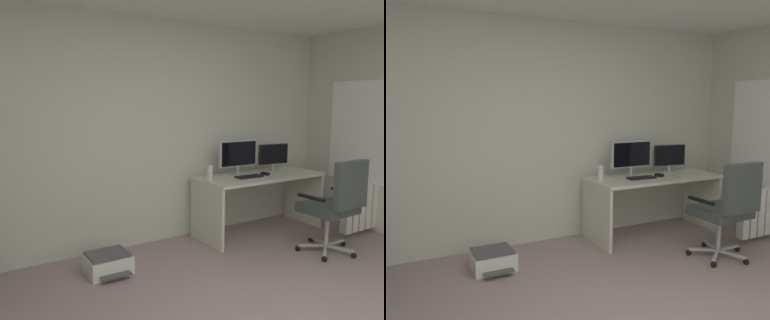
% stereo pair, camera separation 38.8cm
% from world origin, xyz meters
% --- Properties ---
extents(wall_back, '(5.52, 0.10, 2.53)m').
position_xyz_m(wall_back, '(0.00, 2.66, 1.27)').
color(wall_back, beige).
rests_on(wall_back, ground).
extents(window_pane, '(0.01, 1.30, 1.21)m').
position_xyz_m(window_pane, '(2.76, 1.47, 1.24)').
color(window_pane, white).
extents(window_frame, '(0.02, 1.38, 1.29)m').
position_xyz_m(window_frame, '(2.75, 1.47, 1.24)').
color(window_frame, white).
extents(desk, '(1.61, 0.66, 0.73)m').
position_xyz_m(desk, '(1.50, 2.20, 0.55)').
color(desk, beige).
rests_on(desk, ground).
extents(monitor_main, '(0.54, 0.18, 0.43)m').
position_xyz_m(monitor_main, '(1.24, 2.30, 0.99)').
color(monitor_main, '#B2B5B7').
rests_on(monitor_main, desk).
extents(monitor_secondary, '(0.42, 0.18, 0.35)m').
position_xyz_m(monitor_secondary, '(1.82, 2.30, 0.94)').
color(monitor_secondary, '#B2B5B7').
rests_on(monitor_secondary, desk).
extents(keyboard, '(0.35, 0.15, 0.02)m').
position_xyz_m(keyboard, '(1.27, 2.14, 0.74)').
color(keyboard, black).
rests_on(keyboard, desk).
extents(computer_mouse, '(0.08, 0.11, 0.03)m').
position_xyz_m(computer_mouse, '(1.54, 2.15, 0.75)').
color(computer_mouse, black).
rests_on(computer_mouse, desk).
extents(desktop_speaker, '(0.07, 0.07, 0.17)m').
position_xyz_m(desktop_speaker, '(0.79, 2.26, 0.82)').
color(desktop_speaker, silver).
rests_on(desktop_speaker, desk).
extents(office_chair, '(0.63, 0.63, 1.04)m').
position_xyz_m(office_chair, '(1.68, 1.21, 0.58)').
color(office_chair, '#B7BABC').
rests_on(office_chair, ground).
extents(printer, '(0.41, 0.44, 0.20)m').
position_xyz_m(printer, '(-0.53, 2.06, 0.10)').
color(printer, white).
rests_on(printer, ground).
extents(radiator, '(0.96, 0.10, 0.56)m').
position_xyz_m(radiator, '(2.66, 1.47, 0.34)').
color(radiator, white).
rests_on(radiator, ground).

